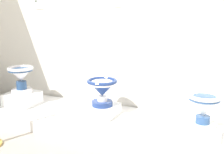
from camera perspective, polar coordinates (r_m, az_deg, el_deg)
name	(u,v)px	position (r m, az deg, el deg)	size (l,w,h in m)	color
display_platform	(101,121)	(3.38, -2.22, -9.20)	(3.54, 0.93, 0.14)	white
plinth_block_tall_cobalt	(23,99)	(3.93, -18.06, -4.28)	(0.39, 0.40, 0.17)	white
antique_toilet_tall_cobalt	(21,76)	(3.86, -18.39, 0.23)	(0.34, 0.34, 0.36)	white
plinth_block_pale_glazed	(102,110)	(3.38, -2.02, -6.89)	(0.35, 0.39, 0.12)	white
antique_toilet_pale_glazed	(102,89)	(3.29, -2.06, -2.42)	(0.36, 0.36, 0.32)	navy
plinth_block_leftmost	(202,131)	(3.00, 18.12, -10.64)	(0.37, 0.37, 0.08)	white
antique_toilet_leftmost	(204,107)	(2.90, 18.48, -5.89)	(0.33, 0.33, 0.35)	white
info_placard_first	(39,4)	(4.17, -14.96, 14.40)	(0.14, 0.01, 0.14)	white
info_placard_second	(117,2)	(3.56, 1.05, 15.35)	(0.12, 0.01, 0.13)	white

